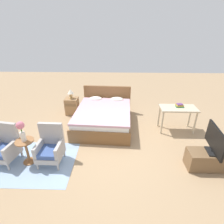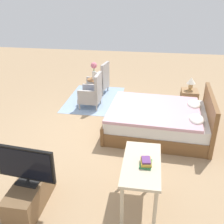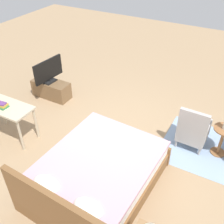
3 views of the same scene
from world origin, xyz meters
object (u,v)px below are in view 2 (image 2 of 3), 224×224
(vanity_desk, at_px, (141,169))
(book_stack, at_px, (146,162))
(flower_vase, at_px, (94,69))
(tv_stand, at_px, (31,194))
(nightstand, at_px, (188,101))
(armchair_by_window_left, at_px, (100,81))
(armchair_by_window_right, at_px, (92,94))
(side_table, at_px, (94,87))
(bed, at_px, (160,120))
(table_lamp, at_px, (191,82))
(tv_flatscreen, at_px, (25,165))

(vanity_desk, xyz_separation_m, book_stack, (0.04, 0.06, 0.15))
(flower_vase, distance_m, tv_stand, 4.14)
(nightstand, bearing_deg, armchair_by_window_left, -110.98)
(nightstand, bearing_deg, tv_stand, -35.33)
(armchair_by_window_left, height_order, vanity_desk, armchair_by_window_left)
(armchair_by_window_right, bearing_deg, side_table, -174.51)
(tv_stand, bearing_deg, armchair_by_window_left, 178.70)
(tv_stand, bearing_deg, armchair_by_window_right, 178.30)
(bed, relative_size, vanity_desk, 2.15)
(tv_stand, distance_m, book_stack, 1.74)
(table_lamp, xyz_separation_m, tv_stand, (3.65, -2.59, -0.59))
(flower_vase, relative_size, tv_flatscreen, 0.55)
(bed, relative_size, book_stack, 9.74)
(armchair_by_window_right, bearing_deg, book_stack, 24.58)
(armchair_by_window_right, distance_m, tv_stand, 3.56)
(tv_stand, bearing_deg, nightstand, 144.67)
(nightstand, bearing_deg, bed, -31.50)
(nightstand, relative_size, book_stack, 2.56)
(bed, height_order, flower_vase, flower_vase)
(tv_stand, distance_m, vanity_desk, 1.65)
(side_table, relative_size, tv_stand, 0.63)
(side_table, bearing_deg, table_lamp, 80.33)
(nightstand, xyz_separation_m, book_stack, (3.42, -0.97, 0.50))
(nightstand, distance_m, book_stack, 3.59)
(nightstand, relative_size, tv_flatscreen, 0.68)
(book_stack, bearing_deg, armchair_by_window_left, -160.83)
(table_lamp, relative_size, tv_stand, 0.34)
(armchair_by_window_right, height_order, table_lamp, armchair_by_window_right)
(bed, height_order, tv_stand, bed)
(vanity_desk, relative_size, book_stack, 4.53)
(armchair_by_window_left, bearing_deg, nightstand, 69.02)
(side_table, xyz_separation_m, table_lamp, (0.43, 2.54, 0.43))
(vanity_desk, bearing_deg, flower_vase, -158.35)
(bed, distance_m, book_stack, 2.29)
(bed, distance_m, tv_stand, 3.08)
(table_lamp, relative_size, vanity_desk, 0.32)
(bed, relative_size, armchair_by_window_left, 2.43)
(side_table, xyz_separation_m, tv_stand, (4.08, -0.05, -0.17))
(tv_flatscreen, bearing_deg, bed, 142.95)
(armchair_by_window_right, relative_size, flower_vase, 1.93)
(armchair_by_window_left, height_order, tv_stand, armchair_by_window_left)
(armchair_by_window_left, xyz_separation_m, table_lamp, (0.95, 2.49, 0.42))
(armchair_by_window_left, distance_m, tv_flatscreen, 4.62)
(bed, height_order, table_lamp, bed)
(bed, distance_m, side_table, 2.43)
(flower_vase, relative_size, book_stack, 2.08)
(armchair_by_window_right, height_order, tv_flatscreen, tv_flatscreen)
(table_lamp, bearing_deg, armchair_by_window_left, -110.97)
(bed, height_order, armchair_by_window_left, bed)
(table_lamp, xyz_separation_m, vanity_desk, (3.38, -1.02, -0.16))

